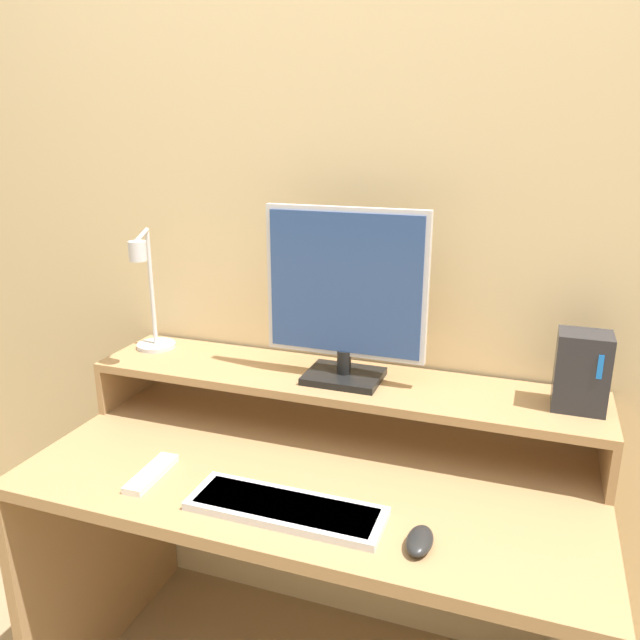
# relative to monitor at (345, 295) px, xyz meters

# --- Properties ---
(wall_back) EXTENTS (6.00, 0.05, 2.50)m
(wall_back) POSITION_rel_monitor_xyz_m (-0.02, 0.18, 0.16)
(wall_back) COLOR beige
(wall_back) RESTS_ON ground_plane
(desk) EXTENTS (1.32, 0.66, 0.72)m
(desk) POSITION_rel_monitor_xyz_m (-0.02, -0.19, -0.57)
(desk) COLOR #A87F51
(desk) RESTS_ON ground_plane
(monitor_shelf) EXTENTS (1.32, 0.27, 0.15)m
(monitor_shelf) POSITION_rel_monitor_xyz_m (-0.02, 0.01, -0.25)
(monitor_shelf) COLOR #A87F51
(monitor_shelf) RESTS_ON desk
(monitor) EXTENTS (0.41, 0.15, 0.44)m
(monitor) POSITION_rel_monitor_xyz_m (0.00, 0.00, 0.00)
(monitor) COLOR black
(monitor) RESTS_ON monitor_shelf
(desk_lamp) EXTENTS (0.16, 0.24, 0.35)m
(desk_lamp) POSITION_rel_monitor_xyz_m (-0.56, -0.01, -0.07)
(desk_lamp) COLOR silver
(desk_lamp) RESTS_ON monitor_shelf
(router_dock) EXTENTS (0.12, 0.10, 0.18)m
(router_dock) POSITION_rel_monitor_xyz_m (0.56, 0.02, -0.13)
(router_dock) COLOR #28282D
(router_dock) RESTS_ON monitor_shelf
(keyboard) EXTENTS (0.42, 0.13, 0.02)m
(keyboard) POSITION_rel_monitor_xyz_m (-0.00, -0.38, -0.37)
(keyboard) COLOR silver
(keyboard) RESTS_ON desk
(mouse) EXTENTS (0.05, 0.09, 0.03)m
(mouse) POSITION_rel_monitor_xyz_m (0.28, -0.40, -0.36)
(mouse) COLOR black
(mouse) RESTS_ON desk
(remote_control) EXTENTS (0.05, 0.17, 0.02)m
(remote_control) POSITION_rel_monitor_xyz_m (-0.35, -0.36, -0.37)
(remote_control) COLOR white
(remote_control) RESTS_ON desk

